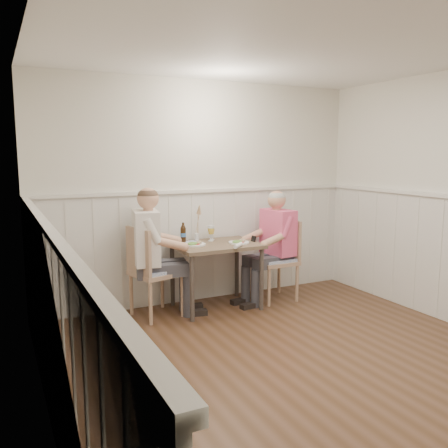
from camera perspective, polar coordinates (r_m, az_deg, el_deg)
name	(u,v)px	position (r m, az deg, el deg)	size (l,w,h in m)	color
ground_plane	(314,373)	(4.08, 10.83, -17.20)	(4.50, 4.50, 0.00)	#482D19
room_shell	(320,185)	(3.69, 11.49, 4.58)	(4.04, 4.54, 2.60)	silver
wainscot	(271,271)	(4.38, 5.67, -5.69)	(4.00, 4.49, 1.34)	white
dining_table	(216,252)	(5.37, -0.94, -3.40)	(0.94, 0.70, 0.75)	brown
chair_right	(279,257)	(5.76, 6.61, -3.91)	(0.46, 0.46, 0.97)	tan
chair_left	(151,269)	(5.15, -8.75, -5.33)	(0.57, 0.57, 0.99)	tan
man_in_pink	(275,254)	(5.72, 6.15, -3.60)	(0.66, 0.46, 1.35)	#3F3F47
diner_cream	(151,263)	(5.14, -8.82, -4.63)	(0.71, 0.51, 1.43)	#3F3F47
plate_man	(239,242)	(5.37, 1.76, -2.13)	(0.23, 0.23, 0.06)	white
plate_diner	(194,244)	(5.25, -3.63, -2.38)	(0.25, 0.25, 0.06)	white
beer_glass_a	(212,231)	(5.56, -1.45, -0.84)	(0.06, 0.06, 0.16)	silver
beer_glass_b	(211,231)	(5.49, -1.62, -0.79)	(0.07, 0.07, 0.18)	silver
beer_bottle	(183,234)	(5.42, -4.93, -1.16)	(0.06, 0.06, 0.23)	black
rolled_napkin	(238,245)	(5.13, 1.74, -2.59)	(0.17, 0.17, 0.04)	white
grass_vase	(197,224)	(5.47, -3.29, -0.04)	(0.05, 0.05, 0.44)	silver
gingham_mat	(189,243)	(5.40, -4.20, -2.26)	(0.30, 0.25, 0.01)	#526AA5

